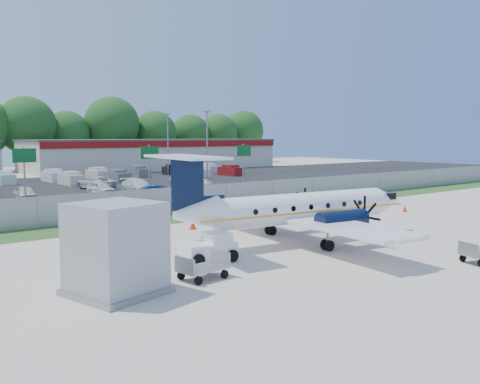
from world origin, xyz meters
TOP-DOWN VIEW (x-y plane):
  - ground at (0.00, 0.00)m, footprint 170.00×170.00m
  - grass_verge at (0.00, 12.00)m, footprint 170.00×4.00m
  - access_road at (0.00, 19.00)m, footprint 170.00×8.00m
  - parking_lot at (0.00, 40.00)m, footprint 170.00×32.00m
  - perimeter_fence at (0.00, 14.00)m, footprint 120.00×0.06m
  - building_east at (26.00, 61.98)m, footprint 44.40×12.40m
  - sign_left at (-8.00, 22.91)m, footprint 1.80×0.26m
  - sign_mid at (3.00, 22.91)m, footprint 1.80×0.26m
  - sign_right at (14.00, 22.91)m, footprint 1.80×0.26m
  - light_pole_ne at (20.00, 38.00)m, footprint 0.90×0.35m
  - light_pole_se at (20.00, 48.00)m, footprint 0.90×0.35m
  - aircraft at (-0.27, 0.54)m, footprint 15.89×15.62m
  - pushback_tug at (-6.61, -0.05)m, footprint 2.59×2.02m
  - baggage_cart_near at (-8.73, -2.50)m, footprint 2.10×1.39m
  - service_container at (-12.39, -2.20)m, footprint 3.66×3.66m
  - cone_nose at (14.54, 3.84)m, footprint 0.35×0.35m
  - cone_starboard_wing at (-2.55, 7.54)m, footprint 0.43×0.43m
  - road_car_mid at (1.67, 20.64)m, footprint 5.04×3.50m
  - road_car_east at (26.82, 17.19)m, footprint 6.48×4.16m
  - parked_car_b at (-6.09, 29.44)m, footprint 1.89×3.95m
  - parked_car_c at (1.21, 29.46)m, footprint 1.83×3.95m
  - parked_car_d at (4.82, 28.81)m, footprint 2.36×5.15m
  - parked_car_e at (11.92, 29.65)m, footprint 2.67×5.65m
  - parked_car_g at (3.13, 35.16)m, footprint 3.06×5.46m
  - far_parking_rows at (0.00, 45.00)m, footprint 56.00×10.00m

SIDE VIEW (x-z plane):
  - ground at x=0.00m, z-range 0.00..0.00m
  - road_car_mid at x=1.67m, z-range -0.79..0.79m
  - road_car_east at x=26.82m, z-range -0.83..0.83m
  - parked_car_b at x=-6.09m, z-range -0.65..0.65m
  - parked_car_c at x=1.21m, z-range -0.65..0.65m
  - parked_car_d at x=4.82m, z-range -0.73..0.73m
  - parked_car_e at x=11.92m, z-range -0.78..0.78m
  - parked_car_g at x=3.13m, z-range -0.72..0.72m
  - far_parking_rows at x=0.00m, z-range -0.80..0.80m
  - grass_verge at x=0.00m, z-range 0.00..0.02m
  - access_road at x=0.00m, z-range 0.00..0.02m
  - parking_lot at x=0.00m, z-range 0.00..0.02m
  - cone_nose at x=14.54m, z-range -0.01..0.48m
  - cone_starboard_wing at x=-2.55m, z-range -0.02..0.60m
  - baggage_cart_near at x=-8.73m, z-range -0.04..1.01m
  - pushback_tug at x=-6.61m, z-range -0.03..1.28m
  - perimeter_fence at x=0.00m, z-range 0.01..2.00m
  - service_container at x=-12.39m, z-range -0.11..3.28m
  - aircraft at x=-0.27m, z-range -0.55..4.32m
  - building_east at x=26.00m, z-range 0.01..5.25m
  - sign_left at x=-8.00m, z-range 1.11..6.11m
  - sign_mid at x=3.00m, z-range 1.11..6.11m
  - sign_right at x=14.00m, z-range 1.11..6.11m
  - light_pole_ne at x=20.00m, z-range 0.69..9.78m
  - light_pole_se at x=20.00m, z-range 0.69..9.78m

